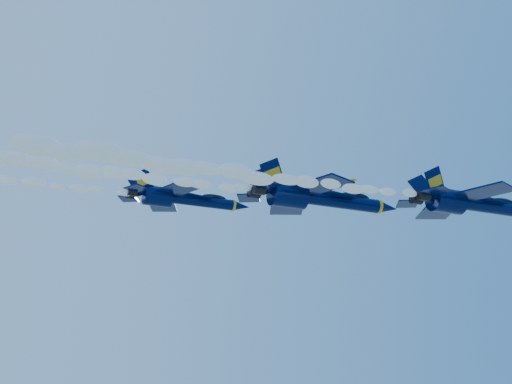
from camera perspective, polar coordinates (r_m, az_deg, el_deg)
name	(u,v)px	position (r m, az deg, el deg)	size (l,w,h in m)	color
jet_lead	(472,204)	(72.07, 18.63, -0.99)	(16.80, 13.78, 6.24)	#000930
smoke_trail_jet_lead	(241,174)	(58.43, -1.31, 1.64)	(38.53, 1.87, 1.68)	white
jet_second	(318,198)	(73.03, 5.52, -0.52)	(18.92, 15.52, 7.03)	#000930
smoke_trail_jet_second	(70,168)	(65.09, -16.22, 2.06)	(38.53, 2.11, 1.90)	white
jet_third	(182,199)	(77.03, -6.56, -0.58)	(15.33, 12.58, 5.70)	#000930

